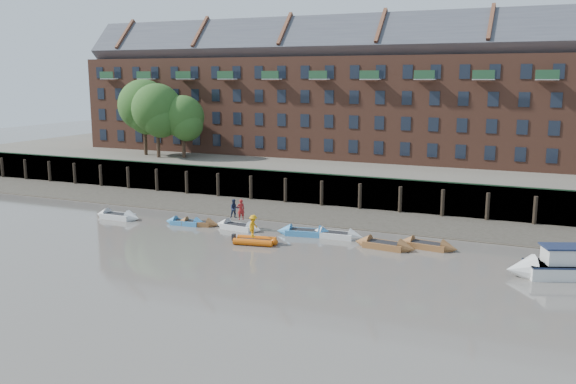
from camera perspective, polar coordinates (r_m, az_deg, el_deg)
The scene contains 20 objects.
ground at distance 41.67m, azimuth -4.82°, elevation -7.31°, with size 220.00×220.00×0.00m, color #625C55.
foreshore at distance 57.56m, azimuth 3.71°, elevation -2.22°, with size 110.00×8.00×0.50m, color #3D382F.
mud_band at distance 54.46m, azimuth 2.49°, elevation -2.96°, with size 110.00×1.60×0.10m, color #4C4336.
river_wall at distance 61.29m, azimuth 5.13°, elevation 0.08°, with size 110.00×1.23×3.30m.
bank_terrace at distance 74.16m, azimuth 8.48°, elevation 1.87°, with size 110.00×28.00×3.20m, color #5E594D.
apartment_terrace at distance 74.25m, azimuth 8.93°, elevation 10.57°, with size 80.60×15.56×20.98m.
tree_cluster at distance 76.58m, azimuth -12.18°, elevation 7.60°, with size 11.76×7.74×9.40m.
rowboat_0 at distance 58.27m, azimuth -15.65°, elevation -2.19°, with size 4.82×1.45×1.40m.
rowboat_1 at distance 54.61m, azimuth -9.53°, elevation -2.84°, with size 4.08×1.51×1.16m.
rowboat_2 at distance 54.21m, azimuth -8.48°, elevation -2.91°, with size 4.10×1.82×1.15m.
rowboat_3 at distance 52.40m, azimuth -4.67°, elevation -3.27°, with size 4.69×1.84×1.33m.
rowboat_4 at distance 50.36m, azimuth 1.60°, elevation -3.80°, with size 4.95×2.19×1.39m.
rowboat_5 at distance 49.72m, azimuth 4.51°, elevation -4.03°, with size 4.62×1.53×1.33m.
rowboat_6 at distance 47.17m, azimuth 9.01°, elevation -4.94°, with size 4.96×1.93×1.40m.
rowboat_7 at distance 47.76m, azimuth 12.90°, elevation -4.90°, with size 4.72×1.84×1.33m.
rib_tender at distance 47.84m, azimuth -2.95°, elevation -4.58°, with size 3.53×2.11×0.60m.
motor_launch at distance 43.52m, azimuth 23.36°, elevation -6.45°, with size 6.85×4.36×2.69m.
person_rower_a at distance 51.88m, azimuth -4.43°, elevation -1.64°, with size 0.65×0.43×1.79m, color maroon.
person_rower_b at distance 52.52m, azimuth -5.04°, elevation -1.57°, with size 0.81×0.63×1.66m, color #19233F.
person_rib_crew at distance 47.54m, azimuth -3.27°, elevation -3.20°, with size 1.15×0.66×1.77m, color orange.
Camera 1 is at (18.98, -34.79, 12.89)m, focal length 38.00 mm.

